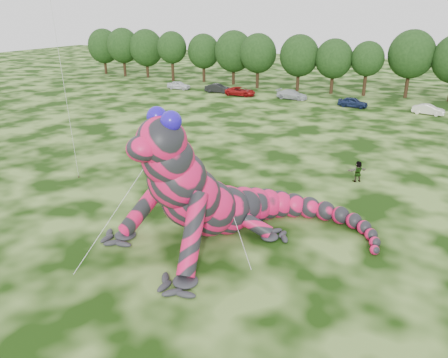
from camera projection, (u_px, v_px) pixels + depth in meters
ground at (166, 264)px, 24.47m from camera, size 240.00×240.00×0.00m
inflatable_gecko at (224, 168)px, 26.65m from camera, size 20.11×21.49×8.56m
tree_0 at (104, 51)px, 94.68m from camera, size 6.91×6.22×9.51m
tree_1 at (123, 52)px, 91.09m from camera, size 6.74×6.07×9.81m
tree_2 at (147, 53)px, 89.52m from camera, size 7.04×6.34×9.64m
tree_3 at (172, 56)px, 85.14m from camera, size 5.81×5.23×9.44m
tree_4 at (204, 58)px, 84.09m from camera, size 6.22×5.60×9.06m
tree_5 at (234, 58)px, 81.04m from camera, size 7.16×6.44×9.80m
tree_6 at (258, 61)px, 77.35m from camera, size 6.52×5.86×9.49m
tree_7 at (299, 63)px, 74.38m from camera, size 6.68×6.01×9.48m
tree_8 at (333, 66)px, 72.22m from camera, size 6.14×5.53×8.94m
tree_9 at (366, 69)px, 70.39m from camera, size 5.27×4.74×8.68m
tree_10 at (410, 64)px, 68.49m from camera, size 7.09×6.38×10.50m
car_0 at (179, 85)px, 77.47m from camera, size 4.28×1.88×1.44m
car_1 at (218, 88)px, 74.34m from camera, size 4.56×1.92×1.47m
car_2 at (241, 91)px, 71.78m from camera, size 5.09×2.44×1.40m
car_3 at (292, 95)px, 69.00m from camera, size 5.16×2.51×1.45m
car_4 at (353, 102)px, 63.30m from camera, size 4.30×1.91×1.44m
car_5 at (428, 110)px, 58.88m from camera, size 4.26×2.08×1.34m
spectator_0 at (180, 138)px, 45.06m from camera, size 0.72×0.57×1.73m
spectator_5 at (358, 171)px, 35.89m from camera, size 1.60×1.44×1.77m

